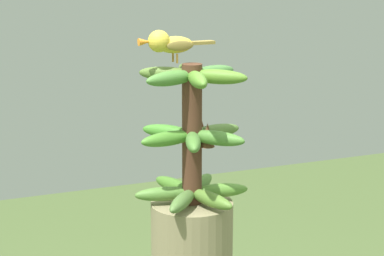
# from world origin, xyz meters

# --- Properties ---
(banana_bunch) EXTENTS (0.29, 0.29, 0.35)m
(banana_bunch) POSITION_xyz_m (-0.00, 0.00, 1.48)
(banana_bunch) COLOR #4C2D1E
(banana_bunch) RESTS_ON banana_tree
(perched_bird) EXTENTS (0.20, 0.06, 0.08)m
(perched_bird) POSITION_xyz_m (0.05, -0.04, 1.71)
(perched_bird) COLOR #C68933
(perched_bird) RESTS_ON banana_bunch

